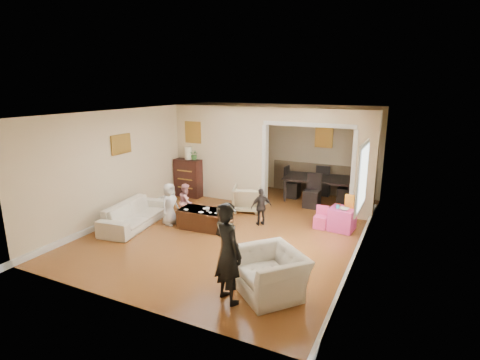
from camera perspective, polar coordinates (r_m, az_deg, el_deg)
The scene contains 27 objects.
floor at distance 8.59m, azimuth -0.59°, elevation -7.10°, with size 7.00×7.00×0.00m, color #9C5828.
partition_left at distance 10.39m, azimuth -2.98°, elevation 4.13°, with size 2.75×0.18×2.60m, color beige.
partition_right at distance 9.20m, azimuth 18.54°, elevation 2.06°, with size 0.55×0.18×2.60m, color beige.
partition_header at distance 9.31m, azimuth 10.60°, elevation 9.70°, with size 2.22×0.18×0.35m, color beige.
window_pane at distance 6.99m, azimuth 18.30°, elevation 0.45°, with size 0.03×0.95×1.10m, color white.
framed_art_partition at distance 10.64m, azimuth -7.20°, elevation 7.27°, with size 0.45×0.03×0.55m, color brown.
framed_art_sofa_wall at distance 9.17m, azimuth -17.77°, elevation 5.26°, with size 0.03×0.55×0.40m, color brown.
framed_art_alcove at distance 10.97m, azimuth 12.74°, elevation 6.45°, with size 0.45×0.03×0.55m, color brown.
sofa at distance 8.87m, azimuth -15.80°, elevation -5.06°, with size 1.89×0.74×0.55m, color silver.
armchair_back at distance 9.53m, azimuth 1.07°, elevation -2.88°, with size 0.68×0.70×0.64m, color tan.
armchair_front at distance 5.91m, azimuth 4.71°, elevation -14.02°, with size 1.04×0.91×0.67m, color silver.
dresser at distance 10.86m, azimuth -7.78°, elevation 0.37°, with size 0.79×0.44×1.08m, color black.
table_lamp at distance 10.71m, azimuth -7.91°, elevation 4.12°, with size 0.22×0.22×0.36m, color #FFF5CF.
potted_plant at distance 10.61m, azimuth -7.00°, elevation 3.85°, with size 0.26×0.22×0.29m, color #468038.
coffee_table at distance 8.44m, azimuth -5.37°, elevation -5.98°, with size 1.15×0.58×0.43m, color #3D2313.
coffee_cup at distance 8.27m, azimuth -4.99°, elevation -4.50°, with size 0.10×0.10×0.09m, color silver.
play_table at distance 8.61m, azimuth 15.36°, elevation -5.79°, with size 0.52×0.52×0.50m, color #E33B9C.
cereal_box at distance 8.56m, azimuth 16.45°, elevation -3.15°, with size 0.20×0.07×0.30m, color yellow.
cyan_cup at distance 8.49m, azimuth 14.76°, elevation -3.97°, with size 0.08×0.08×0.08m, color #269EC1.
toy_block at distance 8.65m, azimuth 14.85°, elevation -3.72°, with size 0.08×0.06×0.05m, color red.
play_bowl at distance 8.40m, azimuth 15.67°, elevation -4.32°, with size 0.21×0.21×0.05m, color silver.
dining_table at distance 10.57m, azimuth 11.88°, elevation -1.38°, with size 1.89×1.05×0.66m, color black.
adult_person at distance 5.52m, azimuth -1.89°, elevation -11.10°, with size 0.56×0.37×1.54m, color black.
child_kneel_a at distance 8.69m, azimuth -10.74°, elevation -3.66°, with size 0.48×0.31×0.98m, color silver.
child_kneel_b at distance 8.97m, azimuth -8.25°, elevation -3.31°, with size 0.43×0.34×0.89m, color #D08287.
child_toddler at distance 8.55m, azimuth 3.27°, elevation -4.14°, with size 0.51×0.21×0.86m, color black.
craft_papers at distance 8.30m, azimuth -5.73°, elevation -4.74°, with size 0.86×0.38×0.00m.
Camera 1 is at (3.57, -7.15, 3.14)m, focal length 27.84 mm.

